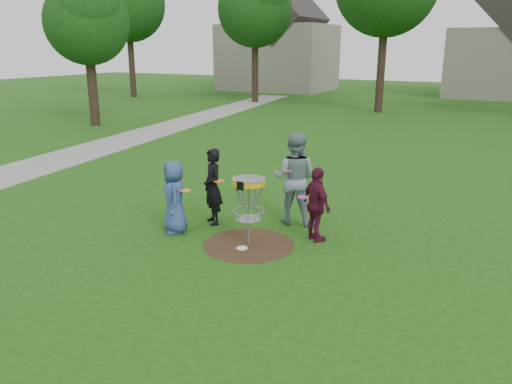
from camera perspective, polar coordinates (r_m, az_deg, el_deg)
The scene contains 10 objects.
ground at distance 9.84m, azimuth -0.82°, elevation -6.04°, with size 100.00×100.00×0.00m, color #19470F.
dirt_patch at distance 9.83m, azimuth -0.82°, elevation -6.01°, with size 1.80×1.80×0.01m, color #47331E.
concrete_path at distance 21.81m, azimuth -14.07°, elevation 5.99°, with size 2.20×40.00×0.02m, color #9E9E99.
player_blue at distance 10.40m, azimuth -9.30°, elevation -0.57°, with size 0.74×0.48×1.52m, color #304884.
player_black at distance 10.79m, azimuth -4.98°, elevation 0.61°, with size 0.61×0.40×1.66m, color black.
player_grey at distance 10.78m, azimuth 4.41°, elevation 1.56°, with size 0.97×0.76×2.01m, color gray.
player_maroon at distance 9.87m, azimuth 6.94°, elevation -1.45°, with size 0.88×0.37×1.50m, color #54132B.
disc_on_grass at distance 9.65m, azimuth -1.62°, elevation -6.44°, with size 0.22×0.22×0.02m, color white.
disc_golf_basket at distance 9.49m, azimuth -0.84°, elevation -0.34°, with size 0.66×0.67×1.38m.
held_discs at distance 10.19m, azimuth -0.90°, elevation 0.85°, with size 2.49×1.61×0.33m.
Camera 1 is at (4.35, -7.99, 3.74)m, focal length 35.00 mm.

